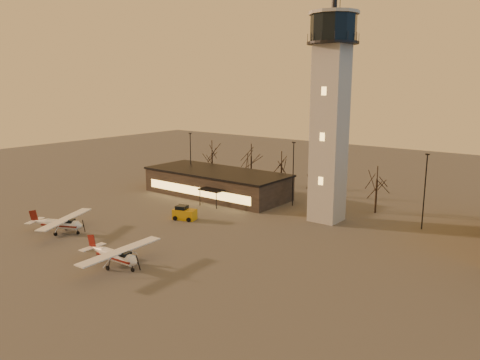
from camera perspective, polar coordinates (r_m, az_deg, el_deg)
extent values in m
plane|color=#44413F|center=(44.59, -8.17, -13.64)|extent=(220.00, 220.00, 0.00)
cube|color=#9F9B97|center=(65.13, 10.83, 5.34)|extent=(4.00, 4.00, 24.00)
cylinder|color=black|center=(64.95, 11.25, 16.05)|extent=(6.80, 6.80, 0.30)
cylinder|color=black|center=(65.13, 11.32, 17.67)|extent=(6.00, 6.00, 3.40)
cylinder|color=#9F9B97|center=(65.36, 11.39, 19.33)|extent=(6.60, 6.60, 0.40)
cylinder|color=black|center=(65.56, 11.45, 20.54)|extent=(0.70, 0.70, 2.40)
cube|color=black|center=(80.55, -2.85, -0.48)|extent=(25.00, 10.00, 4.00)
cube|color=black|center=(80.12, -2.86, 1.03)|extent=(25.40, 10.40, 0.30)
cube|color=#E7B050|center=(76.99, -5.27, -1.39)|extent=(22.00, 0.08, 1.40)
cube|color=black|center=(73.44, -3.52, -1.20)|extent=(4.00, 2.00, 0.20)
cylinder|color=black|center=(86.73, -6.03, 2.37)|extent=(0.16, 0.16, 10.00)
cube|color=black|center=(86.06, -6.11, 5.69)|extent=(0.50, 0.25, 0.18)
cylinder|color=black|center=(73.48, 6.49, 0.66)|extent=(0.16, 0.16, 10.00)
cube|color=black|center=(72.68, 6.58, 4.57)|extent=(0.50, 0.25, 0.18)
cylinder|color=black|center=(65.64, 21.57, -1.43)|extent=(0.16, 0.16, 10.00)
cube|color=black|center=(64.75, 21.90, 2.93)|extent=(0.50, 0.25, 0.18)
cylinder|color=black|center=(91.45, -3.41, 1.54)|extent=(0.28, 0.28, 5.74)
cylinder|color=black|center=(82.05, 5.05, 0.16)|extent=(0.28, 0.28, 5.25)
cylinder|color=black|center=(74.12, 9.24, -0.84)|extent=(0.28, 0.28, 6.16)
cylinder|color=black|center=(72.36, 16.25, -1.95)|extent=(0.28, 0.28, 4.97)
cylinder|color=black|center=(88.07, 1.37, 1.12)|extent=(0.28, 0.28, 5.60)
cylinder|color=silver|center=(51.27, -14.67, -9.03)|extent=(4.39, 1.46, 1.22)
cone|color=silver|center=(49.47, -12.71, -9.70)|extent=(0.91, 1.21, 1.17)
cone|color=silver|center=(53.57, -16.95, -8.09)|extent=(2.31, 1.16, 1.04)
cube|color=black|center=(50.44, -13.99, -8.82)|extent=(1.46, 1.06, 0.66)
cube|color=#63130E|center=(51.42, -14.81, -9.03)|extent=(5.15, 1.53, 0.21)
cube|color=silver|center=(50.68, -14.36, -8.37)|extent=(1.97, 10.43, 0.13)
cube|color=silver|center=(54.17, -17.52, -7.79)|extent=(1.01, 3.15, 0.08)
cube|color=#63130E|center=(54.04, -17.63, -7.11)|extent=(1.31, 0.15, 1.60)
cylinder|color=silver|center=(64.62, -20.84, -5.08)|extent=(4.45, 2.92, 1.22)
cone|color=silver|center=(63.26, -18.91, -5.30)|extent=(1.26, 1.41, 1.17)
cone|color=silver|center=(66.39, -23.15, -4.70)|extent=(2.49, 1.88, 1.04)
cube|color=black|center=(63.99, -20.16, -4.80)|extent=(1.70, 1.49, 0.66)
cube|color=#5C130D|center=(64.74, -20.97, -5.10)|extent=(5.15, 3.27, 0.21)
cube|color=silver|center=(64.16, -20.53, -4.49)|extent=(5.60, 10.01, 0.13)
cube|color=silver|center=(66.86, -23.75, -4.55)|extent=(2.06, 3.18, 0.08)
cube|color=#5C130D|center=(66.75, -23.86, -4.00)|extent=(1.22, 0.61, 1.60)
cube|color=#C68F0B|center=(66.94, -6.76, -4.19)|extent=(3.54, 2.56, 1.49)
cube|color=black|center=(66.90, -7.10, -3.45)|extent=(1.86, 1.86, 0.85)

